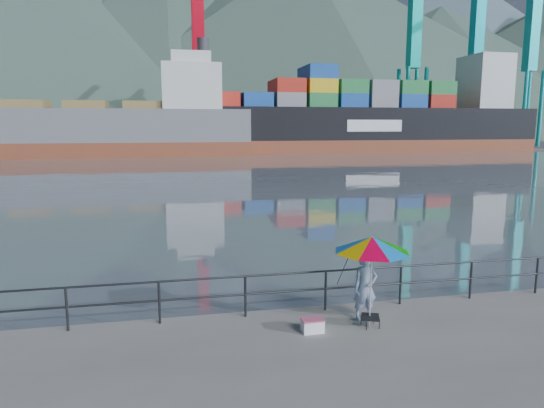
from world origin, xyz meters
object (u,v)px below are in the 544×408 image
Objects in this scene: bulk_carrier at (102,128)px; fisherman at (365,287)px; container_ship at (371,118)px; beach_umbrella at (372,244)px; cooler_bag at (312,326)px.

fisherman is at bearing -78.13° from bulk_carrier.
container_ship is at bearing 6.45° from bulk_carrier.
bulk_carrier is (-14.47, 69.44, 2.24)m from beach_umbrella.
cooler_bag is at bearing -79.30° from bulk_carrier.
bulk_carrier is at bearing -173.55° from container_ship.
cooler_bag is (-1.39, -0.42, -0.66)m from fisherman.
bulk_carrier is at bearing 101.32° from fisherman.
bulk_carrier is 46.77m from container_ship.
beach_umbrella is at bearing -0.74° from cooler_bag.
bulk_carrier reaches higher than fisherman.
fisherman is 70.63m from bulk_carrier.
cooler_bag is 70.80m from bulk_carrier.
container_ship reaches higher than cooler_bag.
beach_umbrella is at bearing -78.23° from bulk_carrier.
fisherman is 3.41× the size of cooler_bag.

